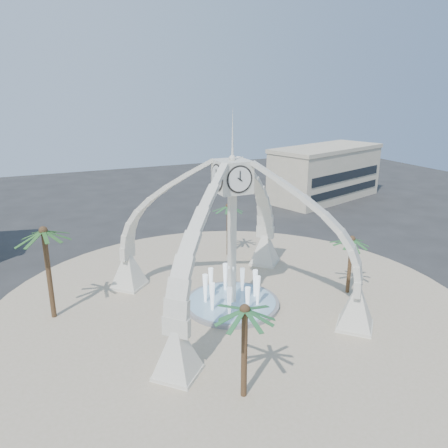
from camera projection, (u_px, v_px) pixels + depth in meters
name	position (u px, v px, depth m)	size (l,w,h in m)	color
ground	(232.00, 306.00, 36.79)	(140.00, 140.00, 0.00)	#282828
plaza	(232.00, 305.00, 36.78)	(40.00, 40.00, 0.06)	#BEA98D
clock_tower	(232.00, 233.00, 34.86)	(17.94, 17.94, 16.30)	silver
fountain	(232.00, 302.00, 36.70)	(8.00, 8.00, 3.62)	gray
building_ne	(325.00, 173.00, 71.58)	(21.87, 14.17, 8.60)	beige
palm_east	(352.00, 240.00, 37.63)	(4.12, 4.12, 5.77)	brown
palm_west	(43.00, 232.00, 32.80)	(4.89, 4.89, 8.07)	brown
palm_north	(228.00, 207.00, 46.38)	(3.95, 3.95, 6.23)	brown
palm_south	(245.00, 311.00, 24.29)	(4.71, 4.71, 6.47)	brown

